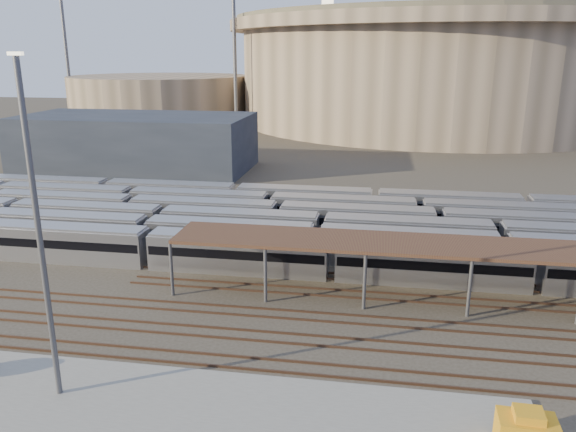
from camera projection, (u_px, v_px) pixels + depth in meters
The scene contains 12 objects.
ground at pixel (256, 308), 48.34m from camera, with size 420.00×420.00×0.00m, color #383026.
apron at pixel (125, 404), 34.89m from camera, with size 50.00×9.00×0.20m, color gray.
subway_trains at pixel (315, 226), 64.89m from camera, with size 125.34×23.90×3.60m.
inspection_shed at pixel (520, 252), 47.28m from camera, with size 60.30×6.00×5.30m.
empty_tracks at pixel (242, 334), 43.58m from camera, with size 170.00×9.62×0.18m.
stadium at pixel (433, 68), 172.34m from camera, with size 124.00×124.00×32.50m.
secondary_arena at pixel (160, 98), 178.85m from camera, with size 56.00×56.00×14.00m, color gray.
service_building at pixel (136, 142), 104.49m from camera, with size 42.00×20.00×10.00m, color #1E232D.
floodlight_0 at pixel (235, 54), 151.38m from camera, with size 4.00×1.00×38.40m.
floodlight_1 at pixel (67, 54), 169.46m from camera, with size 4.00×1.00×38.40m.
floodlight_3 at pixel (327, 54), 195.59m from camera, with size 4.00×1.00×38.40m.
yard_light_pole at pixel (39, 236), 32.98m from camera, with size 0.82×0.36×21.00m.
Camera 1 is at (9.92, -43.13, 21.18)m, focal length 35.00 mm.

